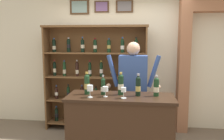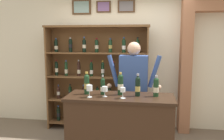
% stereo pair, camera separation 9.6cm
% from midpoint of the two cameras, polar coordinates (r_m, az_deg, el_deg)
% --- Properties ---
extents(back_wall, '(12.00, 0.19, 3.06)m').
position_cam_midpoint_polar(back_wall, '(4.76, 2.05, 4.58)').
color(back_wall, beige).
rests_on(back_wall, ground).
extents(wine_shelf, '(2.00, 0.35, 2.04)m').
position_cam_midpoint_polar(wine_shelf, '(4.53, -4.65, -1.36)').
color(wine_shelf, brown).
rests_on(wine_shelf, ground).
extents(archway_doorway, '(1.59, 0.45, 2.66)m').
position_cam_midpoint_polar(archway_doorway, '(4.83, 24.69, 3.81)').
color(archway_doorway, '#9E6647').
rests_on(archway_doorway, ground).
extents(tasting_counter, '(1.51, 0.59, 1.00)m').
position_cam_midpoint_polar(tasting_counter, '(3.43, 1.22, -14.51)').
color(tasting_counter, '#382316').
rests_on(tasting_counter, ground).
extents(shopkeeper, '(0.89, 0.22, 1.74)m').
position_cam_midpoint_polar(shopkeeper, '(3.78, 4.44, -3.03)').
color(shopkeeper, '#2D3347').
rests_on(shopkeeper, ground).
extents(tasting_bottle_brunello, '(0.08, 0.08, 0.32)m').
position_cam_midpoint_polar(tasting_bottle_brunello, '(3.35, -7.01, -3.38)').
color(tasting_bottle_brunello, '#19381E').
rests_on(tasting_bottle_brunello, tasting_counter).
extents(tasting_bottle_grappa, '(0.07, 0.07, 0.28)m').
position_cam_midpoint_polar(tasting_bottle_grappa, '(3.31, -3.06, -3.98)').
color(tasting_bottle_grappa, black).
rests_on(tasting_bottle_grappa, tasting_counter).
extents(tasting_bottle_prosecco, '(0.08, 0.08, 0.32)m').
position_cam_midpoint_polar(tasting_bottle_prosecco, '(3.30, 1.34, -3.49)').
color(tasting_bottle_prosecco, black).
rests_on(tasting_bottle_prosecco, tasting_counter).
extents(tasting_bottle_bianco, '(0.07, 0.07, 0.31)m').
position_cam_midpoint_polar(tasting_bottle_bianco, '(3.25, 5.60, -3.90)').
color(tasting_bottle_bianco, black).
rests_on(tasting_bottle_bianco, tasting_counter).
extents(tasting_bottle_rosso, '(0.07, 0.07, 0.29)m').
position_cam_midpoint_polar(tasting_bottle_rosso, '(3.27, 10.03, -4.01)').
color(tasting_bottle_rosso, '#19381E').
rests_on(tasting_bottle_rosso, tasting_counter).
extents(wine_glass_left, '(0.08, 0.08, 0.17)m').
position_cam_midpoint_polar(wine_glass_left, '(3.17, -6.31, -4.53)').
color(wine_glass_left, silver).
rests_on(wine_glass_left, tasting_counter).
extents(wine_glass_center, '(0.08, 0.08, 0.14)m').
position_cam_midpoint_polar(wine_glass_center, '(3.19, -2.51, -4.78)').
color(wine_glass_center, silver).
rests_on(wine_glass_center, tasting_counter).
extents(wine_glass_spare, '(0.08, 0.08, 0.15)m').
position_cam_midpoint_polar(wine_glass_spare, '(3.11, 1.97, -5.08)').
color(wine_glass_spare, silver).
rests_on(wine_glass_spare, tasting_counter).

